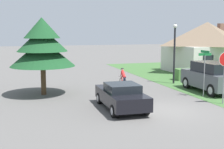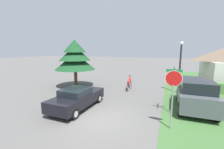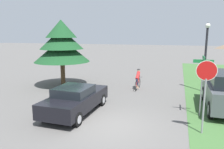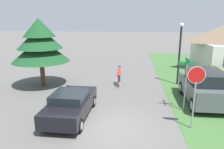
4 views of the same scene
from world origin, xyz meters
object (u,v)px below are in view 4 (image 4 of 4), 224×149
object	(u,v)px
conifer_tall_near	(40,43)
parked_suv_right	(204,87)
stop_sign	(196,85)
cyclist	(119,76)
sedan_left_lane	(71,104)
street_name_sign	(186,76)
street_lamp	(180,48)

from	to	relation	value
conifer_tall_near	parked_suv_right	bearing A→B (deg)	-12.62
stop_sign	conifer_tall_near	bearing A→B (deg)	-32.44
parked_suv_right	cyclist	bearing A→B (deg)	60.62
sedan_left_lane	conifer_tall_near	bearing A→B (deg)	36.74
sedan_left_lane	street_name_sign	bearing A→B (deg)	-75.44
sedan_left_lane	street_name_sign	size ratio (longest dim) A/B	1.51
street_lamp	conifer_tall_near	size ratio (longest dim) A/B	0.94
street_lamp	conifer_tall_near	bearing A→B (deg)	-172.78
parked_suv_right	street_lamp	distance (m)	4.20
sedan_left_lane	parked_suv_right	bearing A→B (deg)	-68.73
sedan_left_lane	stop_sign	bearing A→B (deg)	-94.68
parked_suv_right	street_name_sign	world-z (taller)	street_name_sign
parked_suv_right	stop_sign	xyz separation A→B (m)	(-1.47, -3.25, 1.07)
parked_suv_right	street_lamp	xyz separation A→B (m)	(-0.80, 3.71, 1.80)
sedan_left_lane	cyclist	world-z (taller)	cyclist
sedan_left_lane	parked_suv_right	xyz separation A→B (m)	(7.30, 2.62, 0.32)
stop_sign	street_name_sign	bearing A→B (deg)	-93.21
cyclist	street_name_sign	distance (m)	5.85
stop_sign	street_lamp	bearing A→B (deg)	-96.77
sedan_left_lane	street_lamp	xyz separation A→B (m)	(6.50, 6.32, 2.12)
sedan_left_lane	street_lamp	world-z (taller)	street_lamp
sedan_left_lane	street_lamp	distance (m)	9.31
parked_suv_right	street_name_sign	bearing A→B (deg)	132.33
sedan_left_lane	stop_sign	xyz separation A→B (m)	(5.83, -0.64, 1.39)
sedan_left_lane	cyclist	xyz separation A→B (m)	(2.09, 5.62, -0.01)
stop_sign	sedan_left_lane	bearing A→B (deg)	-7.49
sedan_left_lane	street_name_sign	distance (m)	6.19
cyclist	street_name_sign	bearing A→B (deg)	-136.42
street_lamp	stop_sign	bearing A→B (deg)	-95.53
cyclist	street_name_sign	xyz separation A→B (m)	(3.81, -4.26, 1.29)
cyclist	conifer_tall_near	world-z (taller)	conifer_tall_near
street_name_sign	parked_suv_right	bearing A→B (deg)	41.74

